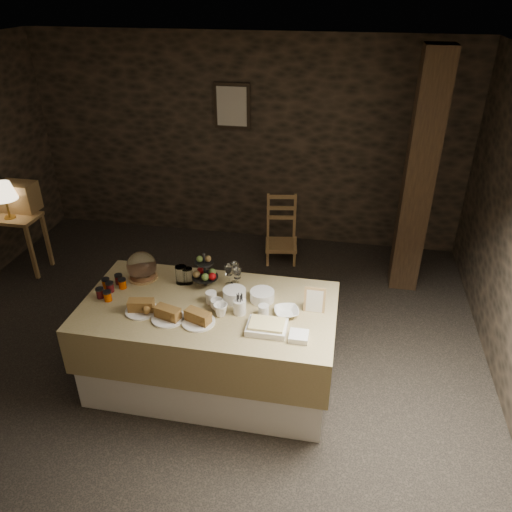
% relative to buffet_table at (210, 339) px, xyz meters
% --- Properties ---
extents(ground_plane, '(5.50, 5.00, 0.01)m').
position_rel_buffet_table_xyz_m(ground_plane, '(-0.29, 0.37, -0.47)').
color(ground_plane, black).
rests_on(ground_plane, ground).
extents(room_shell, '(5.52, 5.02, 2.60)m').
position_rel_buffet_table_xyz_m(room_shell, '(-0.29, 0.37, 1.09)').
color(room_shell, black).
rests_on(room_shell, ground).
extents(buffet_table, '(2.06, 1.10, 0.82)m').
position_rel_buffet_table_xyz_m(buffet_table, '(0.00, 0.00, 0.00)').
color(buffet_table, silver).
rests_on(buffet_table, ground_plane).
extents(console_table, '(0.67, 0.38, 0.72)m').
position_rel_buffet_table_xyz_m(console_table, '(-2.79, 1.43, 0.12)').
color(console_table, '#97663B').
rests_on(console_table, ground_plane).
extents(table_lamp, '(0.29, 0.29, 0.43)m').
position_rel_buffet_table_xyz_m(table_lamp, '(-2.74, 1.38, 0.57)').
color(table_lamp, '#B08632').
rests_on(table_lamp, console_table).
extents(wine_rack, '(0.42, 0.26, 0.34)m').
position_rel_buffet_table_xyz_m(wine_rack, '(-2.74, 1.61, 0.42)').
color(wine_rack, '#97663B').
rests_on(wine_rack, console_table).
extents(chair, '(0.44, 0.42, 0.64)m').
position_rel_buffet_table_xyz_m(chair, '(0.28, 2.31, -0.10)').
color(chair, '#97663B').
rests_on(chair, ground_plane).
extents(timber_column, '(0.30, 0.30, 2.60)m').
position_rel_buffet_table_xyz_m(timber_column, '(1.75, 1.98, 0.83)').
color(timber_column, black).
rests_on(timber_column, ground_plane).
extents(framed_picture, '(0.45, 0.04, 0.55)m').
position_rel_buffet_table_xyz_m(framed_picture, '(-0.44, 2.84, 1.28)').
color(framed_picture, black).
rests_on(framed_picture, room_shell).
extents(plate_stack_a, '(0.19, 0.19, 0.10)m').
position_rel_buffet_table_xyz_m(plate_stack_a, '(0.19, 0.11, 0.40)').
color(plate_stack_a, white).
rests_on(plate_stack_a, buffet_table).
extents(plate_stack_b, '(0.20, 0.20, 0.08)m').
position_rel_buffet_table_xyz_m(plate_stack_b, '(0.42, 0.15, 0.39)').
color(plate_stack_b, white).
rests_on(plate_stack_b, buffet_table).
extents(cutlery_holder, '(0.10, 0.10, 0.12)m').
position_rel_buffet_table_xyz_m(cutlery_holder, '(0.28, -0.06, 0.41)').
color(cutlery_holder, white).
rests_on(cutlery_holder, buffet_table).
extents(cup_a, '(0.13, 0.13, 0.09)m').
position_rel_buffet_table_xyz_m(cup_a, '(0.08, -0.04, 0.39)').
color(cup_a, white).
rests_on(cup_a, buffet_table).
extents(cup_b, '(0.12, 0.12, 0.10)m').
position_rel_buffet_table_xyz_m(cup_b, '(0.13, -0.12, 0.40)').
color(cup_b, white).
rests_on(cup_b, buffet_table).
extents(mug_c, '(0.09, 0.09, 0.09)m').
position_rel_buffet_table_xyz_m(mug_c, '(0.01, 0.05, 0.39)').
color(mug_c, white).
rests_on(mug_c, buffet_table).
extents(mug_d, '(0.08, 0.08, 0.09)m').
position_rel_buffet_table_xyz_m(mug_d, '(0.46, -0.05, 0.39)').
color(mug_d, white).
rests_on(mug_d, buffet_table).
extents(bowl, '(0.24, 0.24, 0.05)m').
position_rel_buffet_table_xyz_m(bowl, '(0.64, -0.01, 0.37)').
color(bowl, white).
rests_on(bowl, buffet_table).
extents(cake_dome, '(0.26, 0.26, 0.26)m').
position_rel_buffet_table_xyz_m(cake_dome, '(-0.68, 0.30, 0.45)').
color(cake_dome, '#97663B').
rests_on(cake_dome, buffet_table).
extents(fruit_stand, '(0.23, 0.23, 0.32)m').
position_rel_buffet_table_xyz_m(fruit_stand, '(-0.10, 0.28, 0.47)').
color(fruit_stand, black).
rests_on(fruit_stand, buffet_table).
extents(bread_platter_left, '(0.26, 0.26, 0.11)m').
position_rel_buffet_table_xyz_m(bread_platter_left, '(-0.50, -0.18, 0.39)').
color(bread_platter_left, white).
rests_on(bread_platter_left, buffet_table).
extents(bread_platter_center, '(0.26, 0.26, 0.11)m').
position_rel_buffet_table_xyz_m(bread_platter_center, '(-0.26, -0.24, 0.39)').
color(bread_platter_center, white).
rests_on(bread_platter_center, buffet_table).
extents(bread_platter_right, '(0.26, 0.26, 0.11)m').
position_rel_buffet_table_xyz_m(bread_platter_right, '(-0.01, -0.24, 0.39)').
color(bread_platter_right, white).
rests_on(bread_platter_right, buffet_table).
extents(jam_jars, '(0.20, 0.32, 0.07)m').
position_rel_buffet_table_xyz_m(jam_jars, '(-0.86, 0.04, 0.38)').
color(jam_jars, '#4E1116').
rests_on(jam_jars, buffet_table).
extents(tart_dish, '(0.30, 0.22, 0.07)m').
position_rel_buffet_table_xyz_m(tart_dish, '(0.52, -0.23, 0.38)').
color(tart_dish, white).
rests_on(tart_dish, buffet_table).
extents(square_dish, '(0.14, 0.14, 0.04)m').
position_rel_buffet_table_xyz_m(square_dish, '(0.77, -0.29, 0.37)').
color(square_dish, white).
rests_on(square_dish, buffet_table).
extents(menu_frame, '(0.17, 0.07, 0.22)m').
position_rel_buffet_table_xyz_m(menu_frame, '(0.85, 0.09, 0.44)').
color(menu_frame, '#97663B').
rests_on(menu_frame, buffet_table).
extents(storage_jar_a, '(0.10, 0.10, 0.16)m').
position_rel_buffet_table_xyz_m(storage_jar_a, '(-0.32, 0.28, 0.43)').
color(storage_jar_a, white).
rests_on(storage_jar_a, buffet_table).
extents(storage_jar_b, '(0.09, 0.09, 0.14)m').
position_rel_buffet_table_xyz_m(storage_jar_b, '(-0.26, 0.29, 0.42)').
color(storage_jar_b, white).
rests_on(storage_jar_b, buffet_table).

